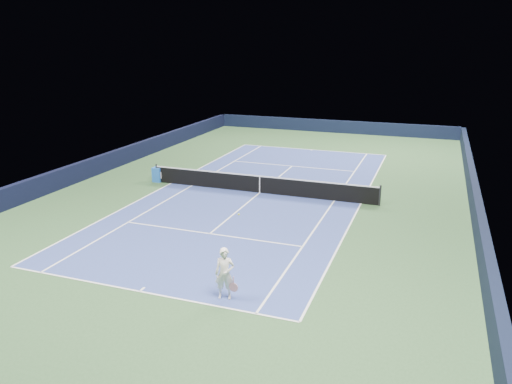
% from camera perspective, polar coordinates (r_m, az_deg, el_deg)
% --- Properties ---
extents(ground, '(40.00, 40.00, 0.00)m').
position_cam_1_polar(ground, '(27.21, 0.43, -0.10)').
color(ground, '#2B4C29').
rests_on(ground, ground).
extents(wall_far, '(22.00, 0.35, 1.10)m').
position_cam_1_polar(wall_far, '(45.79, 8.85, 7.43)').
color(wall_far, black).
rests_on(wall_far, ground).
extents(wall_right, '(0.35, 40.00, 1.10)m').
position_cam_1_polar(wall_right, '(25.70, 23.82, -1.34)').
color(wall_right, black).
rests_on(wall_right, ground).
extents(wall_left, '(0.35, 40.00, 1.10)m').
position_cam_1_polar(wall_left, '(32.21, -18.05, 2.78)').
color(wall_left, black).
rests_on(wall_left, ground).
extents(court_surface, '(10.97, 23.77, 0.01)m').
position_cam_1_polar(court_surface, '(27.21, 0.43, -0.09)').
color(court_surface, navy).
rests_on(court_surface, ground).
extents(baseline_far, '(10.97, 0.08, 0.00)m').
position_cam_1_polar(baseline_far, '(38.26, 6.43, 4.83)').
color(baseline_far, white).
rests_on(baseline_far, ground).
extents(baseline_near, '(10.97, 0.08, 0.00)m').
position_cam_1_polar(baseline_near, '(17.29, -13.17, -11.00)').
color(baseline_near, white).
rests_on(baseline_near, ground).
extents(sideline_doubles_right, '(0.08, 23.77, 0.00)m').
position_cam_1_polar(sideline_doubles_right, '(25.97, 11.90, -1.29)').
color(sideline_doubles_right, white).
rests_on(sideline_doubles_right, ground).
extents(sideline_doubles_left, '(0.08, 23.77, 0.00)m').
position_cam_1_polar(sideline_doubles_left, '(29.42, -9.69, 0.99)').
color(sideline_doubles_left, white).
rests_on(sideline_doubles_left, ground).
extents(sideline_singles_right, '(0.08, 23.77, 0.00)m').
position_cam_1_polar(sideline_singles_right, '(26.18, 8.94, -0.98)').
color(sideline_singles_right, white).
rests_on(sideline_singles_right, ground).
extents(sideline_singles_left, '(0.08, 23.77, 0.00)m').
position_cam_1_polar(sideline_singles_left, '(28.79, -7.31, 0.74)').
color(sideline_singles_left, white).
rests_on(sideline_singles_left, ground).
extents(service_line_far, '(8.23, 0.08, 0.00)m').
position_cam_1_polar(service_line_far, '(33.09, 4.15, 2.98)').
color(service_line_far, white).
rests_on(service_line_far, ground).
extents(service_line_near, '(8.23, 0.08, 0.00)m').
position_cam_1_polar(service_line_near, '(21.62, -5.29, -4.76)').
color(service_line_near, white).
rests_on(service_line_near, ground).
extents(center_service_line, '(0.08, 12.80, 0.00)m').
position_cam_1_polar(center_service_line, '(27.20, 0.43, -0.08)').
color(center_service_line, white).
rests_on(center_service_line, ground).
extents(center_mark_far, '(0.08, 0.30, 0.00)m').
position_cam_1_polar(center_mark_far, '(38.12, 6.38, 4.79)').
color(center_mark_far, white).
rests_on(center_mark_far, ground).
extents(center_mark_near, '(0.08, 0.30, 0.00)m').
position_cam_1_polar(center_mark_near, '(17.40, -12.90, -10.79)').
color(center_mark_near, white).
rests_on(center_mark_near, ground).
extents(tennis_net, '(12.90, 0.10, 1.07)m').
position_cam_1_polar(tennis_net, '(27.06, 0.43, 0.93)').
color(tennis_net, black).
rests_on(tennis_net, ground).
extents(sponsor_cube, '(0.59, 0.49, 0.86)m').
position_cam_1_polar(sponsor_cube, '(29.84, -11.17, 1.97)').
color(sponsor_cube, blue).
rests_on(sponsor_cube, ground).
extents(tennis_player, '(0.83, 1.31, 2.57)m').
position_cam_1_polar(tennis_player, '(16.12, -3.58, -9.29)').
color(tennis_player, white).
rests_on(tennis_player, ground).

